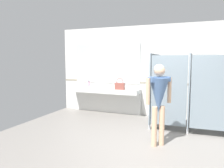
{
  "coord_description": "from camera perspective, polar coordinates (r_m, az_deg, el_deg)",
  "views": [
    {
      "loc": [
        0.67,
        -3.99,
        1.76
      ],
      "look_at": [
        -1.38,
        1.16,
        1.14
      ],
      "focal_mm": 34.17,
      "sensor_mm": 36.0,
      "label": 1
    }
  ],
  "objects": [
    {
      "name": "person_standing",
      "position": [
        4.4,
        12.42,
        -2.79
      ],
      "size": [
        0.57,
        0.57,
        1.68
      ],
      "color": "#DBAD89",
      "rests_on": "ground_plane"
    },
    {
      "name": "soap_dispenser",
      "position": [
        7.38,
        -6.21,
        0.0
      ],
      "size": [
        0.07,
        0.07,
        0.21
      ],
      "color": "#D899B2",
      "rests_on": "vanity_counter"
    },
    {
      "name": "ground_plane",
      "position": [
        4.44,
        11.7,
        -17.82
      ],
      "size": [
        7.58,
        5.82,
        0.1
      ],
      "primitive_type": "cube",
      "color": "gray"
    },
    {
      "name": "vanity_counter",
      "position": [
        7.08,
        -2.03,
        -2.83
      ],
      "size": [
        2.39,
        0.55,
        0.96
      ],
      "color": "silver",
      "rests_on": "ground_plane"
    },
    {
      "name": "mirror_panel",
      "position": [
        7.17,
        -1.41,
        5.57
      ],
      "size": [
        2.29,
        0.02,
        1.31
      ],
      "primitive_type": "cube",
      "color": "silver",
      "rests_on": "wall_back"
    },
    {
      "name": "handbag",
      "position": [
        6.6,
        2.08,
        -0.49
      ],
      "size": [
        0.3,
        0.12,
        0.36
      ],
      "color": "#934C42",
      "rests_on": "vanity_counter"
    },
    {
      "name": "wall_back_tile_band",
      "position": [
        6.67,
        15.85,
        0.06
      ],
      "size": [
        7.58,
        0.01,
        0.06
      ],
      "primitive_type": "cube",
      "color": "#9E937F",
      "rests_on": "wall_back"
    },
    {
      "name": "wall_back",
      "position": [
        6.71,
        16.0,
        3.23
      ],
      "size": [
        7.58,
        0.12,
        2.83
      ],
      "primitive_type": "cube",
      "color": "silver",
      "rests_on": "ground_plane"
    },
    {
      "name": "bathroom_stalls",
      "position": [
        5.75,
        24.63,
        -1.48
      ],
      "size": [
        2.82,
        1.38,
        1.97
      ],
      "color": "gray",
      "rests_on": "ground_plane"
    }
  ]
}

